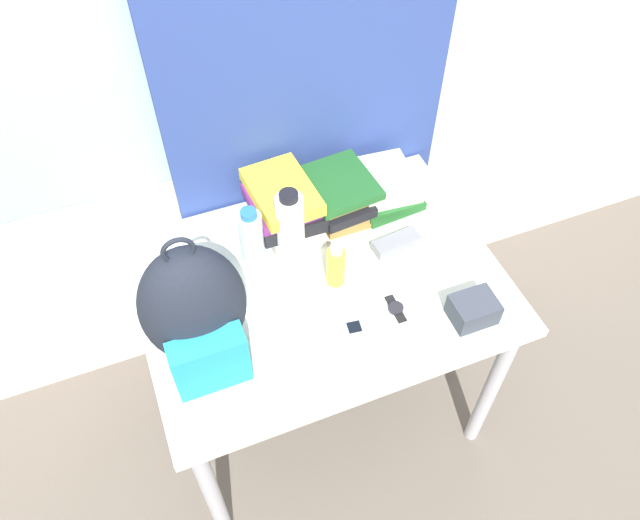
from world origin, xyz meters
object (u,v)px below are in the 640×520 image
book_stack_left (284,206)px  wristwatch (396,308)px  backpack (195,311)px  sunscreen_bottle (336,266)px  cell_phone (354,329)px  water_bottle (251,237)px  sports_bottle (290,227)px  sunglasses_case (396,243)px  book_stack_center (338,194)px  book_stack_right (383,187)px  camera_pouch (473,309)px

book_stack_left → wristwatch: book_stack_left is taller
backpack → sunscreen_bottle: backpack is taller
book_stack_left → cell_phone: bearing=-84.0°
water_bottle → wristwatch: water_bottle is taller
book_stack_left → sports_bottle: 0.12m
book_stack_left → backpack: bearing=-135.1°
sunscreen_bottle → sunglasses_case: size_ratio=1.02×
book_stack_center → sports_bottle: (-0.20, -0.12, 0.05)m
book_stack_right → sunscreen_bottle: sunscreen_bottle is taller
backpack → cell_phone: backpack is taller
sunglasses_case → backpack: bearing=-167.1°
backpack → sunglasses_case: (0.65, 0.15, -0.18)m
water_bottle → wristwatch: 0.47m
sunglasses_case → camera_pouch: camera_pouch is taller
book_stack_right → sports_bottle: sports_bottle is taller
book_stack_center → camera_pouch: 0.57m
book_stack_left → water_bottle: bearing=-145.9°
sports_bottle → wristwatch: 0.39m
cell_phone → camera_pouch: bearing=-13.9°
sunscreen_bottle → book_stack_right: bearing=43.9°
cell_phone → book_stack_left: bearing=96.0°
book_stack_center → book_stack_right: (0.16, 0.00, -0.03)m
water_bottle → sunscreen_bottle: 0.26m
book_stack_right → sports_bottle: bearing=-161.3°
backpack → water_bottle: backpack is taller
water_bottle → camera_pouch: 0.67m
backpack → cell_phone: 0.45m
book_stack_right → water_bottle: 0.49m
sports_bottle → water_bottle: bearing=167.1°
wristwatch → book_stack_center: bearing=90.5°
book_stack_center → water_bottle: 0.33m
cell_phone → sunglasses_case: (0.24, 0.23, 0.01)m
sports_bottle → sunglasses_case: (0.31, -0.09, -0.11)m
water_bottle → sunglasses_case: size_ratio=1.35×
backpack → book_stack_center: bearing=33.8°
book_stack_left → wristwatch: size_ratio=2.80×
backpack → water_bottle: size_ratio=2.18×
backpack → sunglasses_case: 0.69m
book_stack_left → sunglasses_case: bearing=-35.6°
sunscreen_bottle → wristwatch: bearing=-52.5°
book_stack_right → camera_pouch: (0.03, -0.53, -0.01)m
water_bottle → sports_bottle: sports_bottle is taller
book_stack_center → camera_pouch: bearing=-70.1°
book_stack_left → cell_phone: size_ratio=3.09×
book_stack_right → sports_bottle: 0.39m
backpack → sunscreen_bottle: bearing=12.5°
book_stack_center → sunglasses_case: (0.11, -0.21, -0.06)m
book_stack_right → cell_phone: (-0.30, -0.45, -0.04)m
backpack → book_stack_left: 0.52m
book_stack_right → camera_pouch: size_ratio=2.02×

